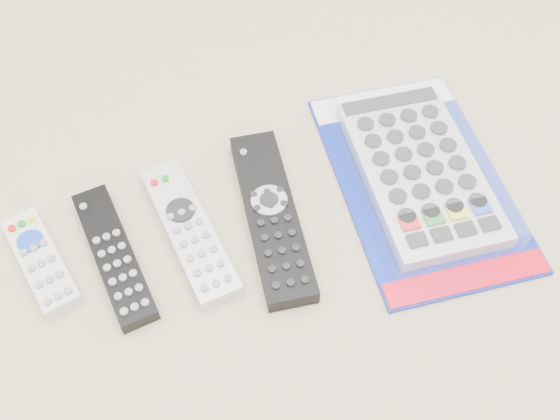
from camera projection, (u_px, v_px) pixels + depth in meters
name	position (u px, v px, depth m)	size (l,w,h in m)	color
remote_small_grey	(41.00, 262.00, 0.70)	(0.06, 0.14, 0.02)	silver
remote_slim_black	(114.00, 255.00, 0.71)	(0.05, 0.19, 0.02)	black
remote_silver_dvd	(190.00, 231.00, 0.73)	(0.06, 0.20, 0.02)	silver
remote_large_black	(272.00, 215.00, 0.74)	(0.10, 0.25, 0.03)	black
jumbo_remote_packaged	(420.00, 169.00, 0.77)	(0.25, 0.35, 0.04)	#0E229B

